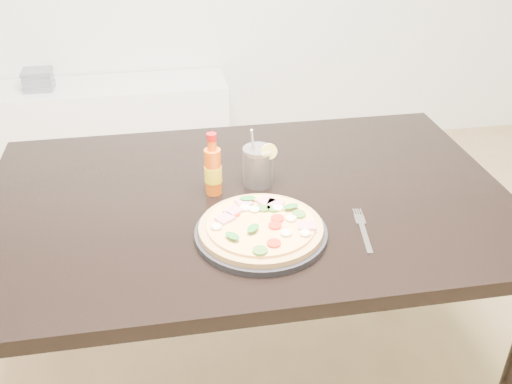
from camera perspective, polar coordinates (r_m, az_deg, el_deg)
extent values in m
cube|color=black|center=(1.54, -0.76, -0.94)|extent=(1.40, 0.90, 0.04)
cylinder|color=black|center=(2.10, -20.05, -5.62)|extent=(0.06, 0.06, 0.71)
cylinder|color=black|center=(2.22, 14.18, -2.43)|extent=(0.06, 0.06, 0.71)
cylinder|color=black|center=(1.36, 0.49, -4.13)|extent=(0.32, 0.32, 0.02)
cylinder|color=tan|center=(1.35, 0.49, -3.61)|extent=(0.30, 0.30, 0.01)
cylinder|color=#F9C46C|center=(1.35, 0.49, -3.25)|extent=(0.26, 0.26, 0.01)
cube|color=#CF818C|center=(1.42, -1.21, -1.07)|extent=(0.05, 0.05, 0.01)
cube|color=#CF818C|center=(1.34, 5.11, -3.37)|extent=(0.05, 0.04, 0.01)
cube|color=#CF818C|center=(1.36, -3.10, -2.67)|extent=(0.05, 0.05, 0.01)
cube|color=#CF818C|center=(1.39, -2.27, -1.90)|extent=(0.05, 0.05, 0.01)
cube|color=#CF818C|center=(1.41, 1.96, -1.15)|extent=(0.05, 0.05, 0.01)
cube|color=#CF818C|center=(1.42, 1.00, -0.91)|extent=(0.05, 0.05, 0.01)
cylinder|color=red|center=(1.38, -2.24, -2.14)|extent=(0.03, 0.03, 0.01)
cylinder|color=red|center=(1.36, 2.16, -2.68)|extent=(0.03, 0.03, 0.01)
cylinder|color=red|center=(1.33, 1.91, -3.37)|extent=(0.03, 0.03, 0.01)
cylinder|color=red|center=(1.28, 1.80, -5.15)|extent=(0.03, 0.03, 0.01)
cylinder|color=#3E6E24|center=(1.25, 0.40, -5.88)|extent=(0.03, 0.03, 0.01)
cylinder|color=#3E6E24|center=(1.40, 0.75, -1.61)|extent=(0.03, 0.03, 0.01)
cylinder|color=#3E6E24|center=(1.38, 4.29, -2.24)|extent=(0.03, 0.03, 0.01)
cylinder|color=#3E6E24|center=(1.40, 1.77, -1.63)|extent=(0.03, 0.03, 0.01)
ellipsoid|color=white|center=(1.31, 4.95, -4.10)|extent=(0.03, 0.03, 0.01)
ellipsoid|color=white|center=(1.33, -3.99, -3.46)|extent=(0.03, 0.03, 0.01)
ellipsoid|color=white|center=(1.40, 2.21, -1.59)|extent=(0.03, 0.03, 0.01)
ellipsoid|color=white|center=(1.36, 3.51, -2.64)|extent=(0.03, 0.03, 0.01)
ellipsoid|color=white|center=(1.40, -1.10, -1.57)|extent=(0.03, 0.03, 0.01)
ellipsoid|color=white|center=(1.39, -0.17, -1.72)|extent=(0.03, 0.03, 0.01)
ellipsoid|color=white|center=(1.31, 3.02, -4.10)|extent=(0.03, 0.03, 0.01)
ellipsoid|color=#1B7320|center=(1.39, 3.52, -1.40)|extent=(0.04, 0.03, 0.00)
ellipsoid|color=#1B7320|center=(1.31, -0.30, -3.60)|extent=(0.04, 0.04, 0.00)
ellipsoid|color=#1B7320|center=(1.42, -0.83, -0.60)|extent=(0.04, 0.03, 0.00)
ellipsoid|color=#1B7320|center=(1.29, -2.38, -4.37)|extent=(0.04, 0.05, 0.00)
cylinder|color=#E5550D|center=(1.51, -4.31, 2.04)|extent=(0.05, 0.05, 0.13)
cylinder|color=yellow|center=(1.51, -4.30, 1.83)|extent=(0.05, 0.05, 0.05)
cylinder|color=#E5550D|center=(1.47, -4.43, 4.71)|extent=(0.02, 0.02, 0.03)
cylinder|color=red|center=(1.46, -4.46, 5.51)|extent=(0.03, 0.03, 0.02)
cylinder|color=black|center=(1.56, 0.19, 2.40)|extent=(0.08, 0.08, 0.09)
cylinder|color=silver|center=(1.56, 0.19, 2.62)|extent=(0.08, 0.08, 0.11)
cylinder|color=#F2E059|center=(1.52, 1.32, 4.07)|extent=(0.04, 0.01, 0.04)
cylinder|color=#B2B2B7|center=(1.55, -0.24, 3.78)|extent=(0.03, 0.06, 0.17)
cube|color=silver|center=(1.38, 10.90, -4.57)|extent=(0.03, 0.12, 0.00)
cube|color=silver|center=(1.44, 10.34, -2.74)|extent=(0.03, 0.04, 0.00)
cube|color=silver|center=(1.47, 9.78, -2.03)|extent=(0.01, 0.03, 0.00)
cube|color=silver|center=(1.47, 10.01, -2.03)|extent=(0.01, 0.03, 0.00)
cube|color=silver|center=(1.47, 10.24, -2.03)|extent=(0.01, 0.03, 0.00)
cube|color=silver|center=(1.47, 10.47, -2.02)|extent=(0.01, 0.03, 0.00)
cube|color=white|center=(3.22, -15.56, 6.06)|extent=(1.40, 0.34, 0.50)
cube|color=slate|center=(3.15, -20.80, 9.64)|extent=(0.14, 0.12, 0.01)
cube|color=slate|center=(3.14, -20.84, 9.82)|extent=(0.14, 0.12, 0.01)
cube|color=slate|center=(3.14, -20.87, 10.00)|extent=(0.14, 0.12, 0.01)
cube|color=slate|center=(3.14, -20.91, 10.18)|extent=(0.14, 0.12, 0.01)
cube|color=slate|center=(3.13, -20.94, 10.36)|extent=(0.14, 0.12, 0.01)
cube|color=slate|center=(3.13, -20.98, 10.53)|extent=(0.14, 0.12, 0.01)
cube|color=slate|center=(3.13, -21.01, 10.71)|extent=(0.14, 0.12, 0.01)
cube|color=slate|center=(3.12, -21.05, 10.89)|extent=(0.14, 0.12, 0.01)
cube|color=slate|center=(3.12, -21.09, 11.07)|extent=(0.14, 0.12, 0.01)
cube|color=slate|center=(3.12, -21.12, 11.25)|extent=(0.14, 0.12, 0.01)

